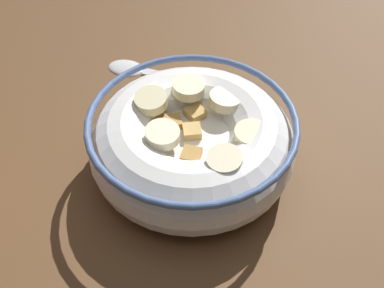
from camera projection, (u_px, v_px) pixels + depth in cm
name	position (u px, v px, depth cm)	size (l,w,h in cm)	color
ground_plane	(192.00, 174.00, 46.85)	(102.64, 102.64, 2.00)	brown
cereal_bowl	(192.00, 142.00, 43.74)	(17.71, 17.71, 6.58)	white
spoon	(149.00, 71.00, 54.88)	(16.16, 6.30, 0.80)	silver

